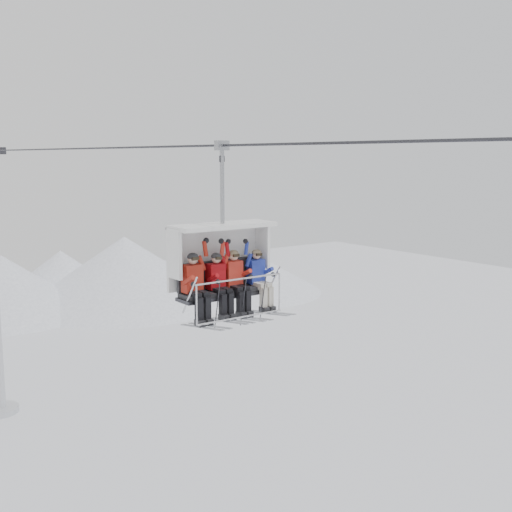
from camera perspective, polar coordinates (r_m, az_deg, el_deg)
haul_cable at (r=13.66m, az=0.00°, el=9.87°), size 0.06×50.00×0.06m
chairlift_carrier at (r=15.02m, az=-3.24°, el=-0.19°), size 2.50×1.17×3.98m
skier_far_left at (r=14.39m, az=-5.45°, el=-2.52°), size 0.43×1.69×1.69m
skier_center_left at (r=14.72m, az=-3.36°, el=-2.34°), size 0.40×1.69×1.60m
skier_center_right at (r=14.98m, az=-1.82°, el=-2.09°), size 0.41×1.69×1.64m
skier_far_right at (r=15.36m, az=0.23°, el=-1.89°), size 0.39×1.69×1.56m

